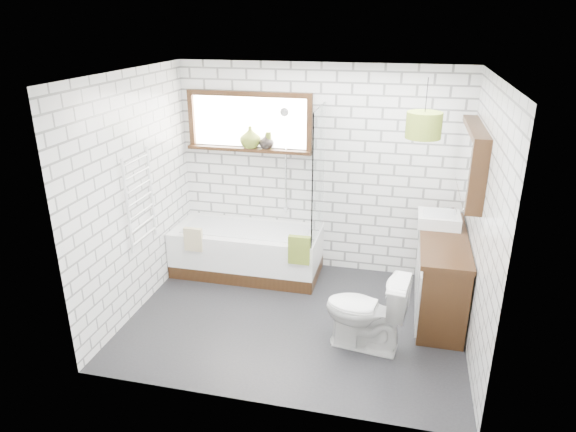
% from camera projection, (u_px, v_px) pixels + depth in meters
% --- Properties ---
extents(floor, '(3.40, 2.60, 0.01)m').
position_uv_depth(floor, '(295.00, 319.00, 5.41)').
color(floor, black).
rests_on(floor, ground).
extents(ceiling, '(3.40, 2.60, 0.01)m').
position_uv_depth(ceiling, '(297.00, 73.00, 4.49)').
color(ceiling, white).
rests_on(ceiling, ground).
extents(wall_back, '(3.40, 0.01, 2.50)m').
position_uv_depth(wall_back, '(319.00, 171.00, 6.13)').
color(wall_back, white).
rests_on(wall_back, ground).
extents(wall_front, '(3.40, 0.01, 2.50)m').
position_uv_depth(wall_front, '(258.00, 268.00, 3.77)').
color(wall_front, white).
rests_on(wall_front, ground).
extents(wall_left, '(0.01, 2.60, 2.50)m').
position_uv_depth(wall_left, '(135.00, 194.00, 5.31)').
color(wall_left, white).
rests_on(wall_left, ground).
extents(wall_right, '(0.01, 2.60, 2.50)m').
position_uv_depth(wall_right, '(482.00, 223.00, 4.59)').
color(wall_right, white).
rests_on(wall_right, ground).
extents(window, '(1.52, 0.16, 0.68)m').
position_uv_depth(window, '(249.00, 122.00, 6.07)').
color(window, black).
rests_on(window, wall_back).
extents(towel_radiator, '(0.06, 0.52, 1.00)m').
position_uv_depth(towel_radiator, '(140.00, 199.00, 5.32)').
color(towel_radiator, white).
rests_on(towel_radiator, wall_left).
extents(mirror_cabinet, '(0.16, 1.20, 0.70)m').
position_uv_depth(mirror_cabinet, '(471.00, 161.00, 5.00)').
color(mirror_cabinet, black).
rests_on(mirror_cabinet, wall_right).
extents(shower_riser, '(0.02, 0.02, 1.30)m').
position_uv_depth(shower_riser, '(286.00, 161.00, 6.14)').
color(shower_riser, silver).
rests_on(shower_riser, wall_back).
extents(bathtub, '(1.77, 0.78, 0.57)m').
position_uv_depth(bathtub, '(247.00, 251.00, 6.30)').
color(bathtub, white).
rests_on(bathtub, floor).
extents(shower_screen, '(0.02, 0.72, 1.50)m').
position_uv_depth(shower_screen, '(318.00, 174.00, 5.74)').
color(shower_screen, white).
rests_on(shower_screen, bathtub).
extents(towel_green, '(0.24, 0.07, 0.33)m').
position_uv_depth(towel_green, '(299.00, 250.00, 5.69)').
color(towel_green, olive).
rests_on(towel_green, bathtub).
extents(towel_beige, '(0.22, 0.05, 0.28)m').
position_uv_depth(towel_beige, '(193.00, 240.00, 5.96)').
color(towel_beige, tan).
rests_on(towel_beige, bathtub).
extents(vanity, '(0.48, 1.50, 0.86)m').
position_uv_depth(vanity, '(441.00, 274.00, 5.43)').
color(vanity, black).
rests_on(vanity, floor).
extents(basin, '(0.44, 0.39, 0.13)m').
position_uv_depth(basin, '(439.00, 219.00, 5.55)').
color(basin, white).
rests_on(basin, vanity).
extents(tap, '(0.03, 0.03, 0.16)m').
position_uv_depth(tap, '(455.00, 215.00, 5.49)').
color(tap, silver).
rests_on(tap, vanity).
extents(toilet, '(0.53, 0.81, 0.78)m').
position_uv_depth(toilet, '(365.00, 311.00, 4.82)').
color(toilet, white).
rests_on(toilet, floor).
extents(vase_olive, '(0.28, 0.28, 0.26)m').
position_uv_depth(vase_olive, '(250.00, 139.00, 6.11)').
color(vase_olive, olive).
rests_on(vase_olive, window).
extents(vase_dark, '(0.20, 0.20, 0.18)m').
position_uv_depth(vase_dark, '(266.00, 143.00, 6.08)').
color(vase_dark, black).
rests_on(vase_dark, window).
extents(bottle, '(0.08, 0.08, 0.20)m').
position_uv_depth(bottle, '(269.00, 142.00, 6.07)').
color(bottle, olive).
rests_on(bottle, window).
extents(pendant, '(0.31, 0.31, 0.23)m').
position_uv_depth(pendant, '(424.00, 125.00, 4.40)').
color(pendant, olive).
rests_on(pendant, ceiling).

